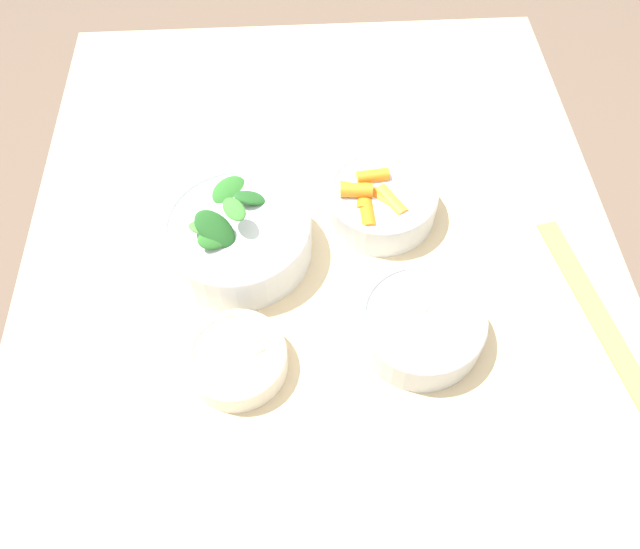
# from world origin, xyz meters

# --- Properties ---
(ground_plane) EXTENTS (10.00, 10.00, 0.00)m
(ground_plane) POSITION_xyz_m (0.00, 0.00, 0.00)
(ground_plane) COLOR brown
(dining_table) EXTENTS (1.07, 0.80, 0.74)m
(dining_table) POSITION_xyz_m (0.00, 0.00, 0.61)
(dining_table) COLOR beige
(dining_table) RESTS_ON ground_plane
(bowl_carrots) EXTENTS (0.15, 0.15, 0.06)m
(bowl_carrots) POSITION_xyz_m (-0.10, 0.08, 0.77)
(bowl_carrots) COLOR silver
(bowl_carrots) RESTS_ON dining_table
(bowl_greens) EXTENTS (0.19, 0.19, 0.10)m
(bowl_greens) POSITION_xyz_m (-0.04, -0.11, 0.77)
(bowl_greens) COLOR silver
(bowl_greens) RESTS_ON dining_table
(bowl_beans_hotdog) EXTENTS (0.15, 0.15, 0.05)m
(bowl_beans_hotdog) POSITION_xyz_m (0.10, 0.11, 0.76)
(bowl_beans_hotdog) COLOR silver
(bowl_beans_hotdog) RESTS_ON dining_table
(bowl_cookies) EXTENTS (0.12, 0.12, 0.04)m
(bowl_cookies) POSITION_xyz_m (0.13, -0.11, 0.76)
(bowl_cookies) COLOR silver
(bowl_cookies) RESTS_ON dining_table
(ruler) EXTENTS (0.32, 0.09, 0.00)m
(ruler) POSITION_xyz_m (0.10, 0.34, 0.74)
(ruler) COLOR #EADB4C
(ruler) RESTS_ON dining_table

